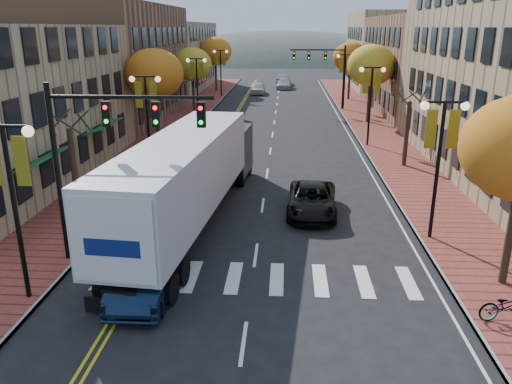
# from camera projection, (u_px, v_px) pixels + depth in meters

# --- Properties ---
(ground) EXTENTS (200.00, 200.00, 0.00)m
(ground) POSITION_uv_depth(u_px,v_px,m) (249.00, 307.00, 16.60)
(ground) COLOR black
(ground) RESTS_ON ground
(sidewalk_left) EXTENTS (4.00, 85.00, 0.15)m
(sidewalk_left) POSITION_uv_depth(u_px,v_px,m) (180.00, 123.00, 47.88)
(sidewalk_left) COLOR brown
(sidewalk_left) RESTS_ON ground
(sidewalk_right) EXTENTS (4.00, 85.00, 0.15)m
(sidewalk_right) POSITION_uv_depth(u_px,v_px,m) (370.00, 125.00, 46.85)
(sidewalk_right) COLOR brown
(sidewalk_right) RESTS_ON ground
(building_left_mid) EXTENTS (12.00, 24.00, 11.00)m
(building_left_mid) POSITION_uv_depth(u_px,v_px,m) (106.00, 62.00, 49.95)
(building_left_mid) COLOR brown
(building_left_mid) RESTS_ON ground
(building_left_far) EXTENTS (12.00, 26.00, 9.50)m
(building_left_far) POSITION_uv_depth(u_px,v_px,m) (165.00, 56.00, 73.87)
(building_left_far) COLOR #9E8966
(building_left_far) RESTS_ON ground
(building_right_mid) EXTENTS (15.00, 24.00, 10.00)m
(building_right_mid) POSITION_uv_depth(u_px,v_px,m) (448.00, 65.00, 53.76)
(building_right_mid) COLOR brown
(building_right_mid) RESTS_ON ground
(building_right_far) EXTENTS (15.00, 20.00, 11.00)m
(building_right_far) POSITION_uv_depth(u_px,v_px,m) (404.00, 51.00, 74.45)
(building_right_far) COLOR #9E8966
(building_right_far) RESTS_ON ground
(tree_left_a) EXTENTS (0.28, 0.28, 4.20)m
(tree_left_a) POSITION_uv_depth(u_px,v_px,m) (74.00, 172.00, 23.98)
(tree_left_a) COLOR #382619
(tree_left_a) RESTS_ON sidewalk_left
(tree_left_b) EXTENTS (4.48, 4.48, 7.21)m
(tree_left_b) POSITION_uv_depth(u_px,v_px,m) (154.00, 74.00, 38.14)
(tree_left_b) COLOR #382619
(tree_left_b) RESTS_ON sidewalk_left
(tree_left_c) EXTENTS (4.16, 4.16, 6.69)m
(tree_left_c) POSITION_uv_depth(u_px,v_px,m) (192.00, 64.00, 53.42)
(tree_left_c) COLOR #382619
(tree_left_c) RESTS_ON sidewalk_left
(tree_left_d) EXTENTS (4.61, 4.61, 7.42)m
(tree_left_d) POSITION_uv_depth(u_px,v_px,m) (215.00, 51.00, 70.30)
(tree_left_d) COLOR #382619
(tree_left_d) RESTS_ON sidewalk_left
(tree_right_b) EXTENTS (0.28, 0.28, 4.20)m
(tree_right_b) POSITION_uv_depth(u_px,v_px,m) (407.00, 134.00, 32.43)
(tree_right_b) COLOR #382619
(tree_right_b) RESTS_ON sidewalk_right
(tree_right_c) EXTENTS (4.48, 4.48, 7.21)m
(tree_right_c) POSITION_uv_depth(u_px,v_px,m) (371.00, 65.00, 46.59)
(tree_right_c) COLOR #382619
(tree_right_c) RESTS_ON sidewalk_right
(tree_right_d) EXTENTS (4.35, 4.35, 7.00)m
(tree_right_d) POSITION_uv_depth(u_px,v_px,m) (351.00, 57.00, 61.79)
(tree_right_d) COLOR #382619
(tree_right_d) RESTS_ON sidewalk_right
(lamp_left_a) EXTENTS (1.96, 0.36, 6.05)m
(lamp_left_a) POSITION_uv_depth(u_px,v_px,m) (10.00, 180.00, 15.68)
(lamp_left_a) COLOR black
(lamp_left_a) RESTS_ON ground
(lamp_left_b) EXTENTS (1.96, 0.36, 6.05)m
(lamp_left_b) POSITION_uv_depth(u_px,v_px,m) (147.00, 105.00, 30.84)
(lamp_left_b) COLOR black
(lamp_left_b) RESTS_ON ground
(lamp_left_c) EXTENTS (1.96, 0.36, 6.05)m
(lamp_left_c) POSITION_uv_depth(u_px,v_px,m) (197.00, 77.00, 47.89)
(lamp_left_c) COLOR black
(lamp_left_c) RESTS_ON ground
(lamp_left_d) EXTENTS (1.96, 0.36, 6.05)m
(lamp_left_d) POSITION_uv_depth(u_px,v_px,m) (221.00, 64.00, 64.95)
(lamp_left_d) COLOR black
(lamp_left_d) RESTS_ON ground
(lamp_right_a) EXTENTS (1.96, 0.36, 6.05)m
(lamp_right_a) POSITION_uv_depth(u_px,v_px,m) (440.00, 144.00, 20.50)
(lamp_right_a) COLOR black
(lamp_right_a) RESTS_ON ground
(lamp_right_b) EXTENTS (1.96, 0.36, 6.05)m
(lamp_right_b) POSITION_uv_depth(u_px,v_px,m) (371.00, 91.00, 37.56)
(lamp_right_b) COLOR black
(lamp_right_b) RESTS_ON ground
(lamp_right_c) EXTENTS (1.96, 0.36, 6.05)m
(lamp_right_c) POSITION_uv_depth(u_px,v_px,m) (345.00, 71.00, 54.61)
(lamp_right_c) COLOR black
(lamp_right_c) RESTS_ON ground
(traffic_mast_near) EXTENTS (6.10, 0.35, 7.00)m
(traffic_mast_near) POSITION_uv_depth(u_px,v_px,m) (105.00, 140.00, 18.20)
(traffic_mast_near) COLOR black
(traffic_mast_near) RESTS_ON ground
(traffic_mast_far) EXTENTS (6.10, 0.34, 7.00)m
(traffic_mast_far) POSITION_uv_depth(u_px,v_px,m) (327.00, 65.00, 54.53)
(traffic_mast_far) COLOR black
(traffic_mast_far) RESTS_ON ground
(semi_truck) EXTENTS (4.43, 17.75, 4.39)m
(semi_truck) POSITION_uv_depth(u_px,v_px,m) (192.00, 171.00, 22.87)
(semi_truck) COLOR black
(semi_truck) RESTS_ON ground
(navy_sedan) EXTENTS (1.80, 5.05, 1.66)m
(navy_sedan) POSITION_uv_depth(u_px,v_px,m) (149.00, 270.00, 17.34)
(navy_sedan) COLOR black
(navy_sedan) RESTS_ON ground
(black_suv) EXTENTS (2.64, 5.25, 1.42)m
(black_suv) POSITION_uv_depth(u_px,v_px,m) (312.00, 200.00, 24.75)
(black_suv) COLOR black
(black_suv) RESTS_ON ground
(car_far_white) EXTENTS (1.92, 4.74, 1.61)m
(car_far_white) POSITION_uv_depth(u_px,v_px,m) (258.00, 88.00, 69.07)
(car_far_white) COLOR silver
(car_far_white) RESTS_ON ground
(car_far_silver) EXTENTS (2.47, 5.32, 1.50)m
(car_far_silver) POSITION_uv_depth(u_px,v_px,m) (284.00, 84.00, 75.21)
(car_far_silver) COLOR #ACADB4
(car_far_silver) RESTS_ON ground
(car_far_oncoming) EXTENTS (2.11, 5.01, 1.61)m
(car_far_oncoming) POSITION_uv_depth(u_px,v_px,m) (283.00, 79.00, 80.89)
(car_far_oncoming) COLOR #9C9DA3
(car_far_oncoming) RESTS_ON ground
(bicycle) EXTENTS (1.98, 0.98, 0.99)m
(bicycle) POSITION_uv_depth(u_px,v_px,m) (508.00, 306.00, 15.46)
(bicycle) COLOR gray
(bicycle) RESTS_ON sidewalk_right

